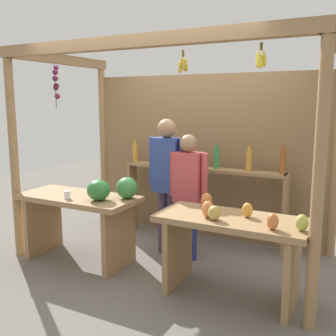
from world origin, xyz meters
The scene contains 7 objects.
ground_plane centered at (0.00, 0.00, 0.00)m, with size 12.00×12.00×0.00m, color slate.
market_stall centered at (0.00, 0.43, 1.40)m, with size 3.49×1.83×2.46m.
fruit_counter_left centered at (-0.83, -0.64, 0.64)m, with size 1.43×0.64×1.03m.
fruit_counter_right centered at (0.93, -0.65, 0.59)m, with size 1.42×0.64×0.94m.
bottle_shelf_unit centered at (0.08, 0.65, 0.81)m, with size 2.24×0.22×1.34m.
vendor_man centered at (-0.13, 0.04, 1.00)m, with size 0.48×0.22×1.65m.
vendor_woman centered at (0.18, -0.02, 0.88)m, with size 0.48×0.20×1.49m.
Camera 1 is at (2.03, -4.04, 1.85)m, focal length 41.67 mm.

